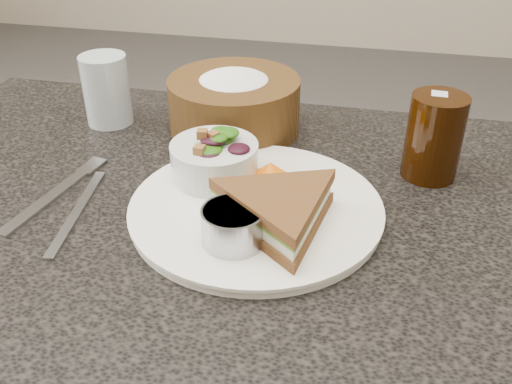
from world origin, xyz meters
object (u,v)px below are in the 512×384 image
object	(u,v)px
dinner_plate	(256,209)
sandwich	(279,211)
bread_basket	(234,96)
water_glass	(106,90)
salad_bowl	(214,155)
dressing_ramekin	(233,226)
cola_glass	(435,133)

from	to	relation	value
dinner_plate	sandwich	size ratio (longest dim) A/B	1.75
bread_basket	water_glass	xyz separation A→B (m)	(-0.19, -0.01, -0.00)
salad_bowl	bread_basket	size ratio (longest dim) A/B	0.57
bread_basket	salad_bowl	bearing A→B (deg)	-84.32
dinner_plate	bread_basket	bearing A→B (deg)	110.72
sandwich	salad_bowl	xyz separation A→B (m)	(-0.10, 0.09, 0.01)
dinner_plate	water_glass	world-z (taller)	water_glass
bread_basket	water_glass	distance (m)	0.20
dressing_ramekin	water_glass	bearing A→B (deg)	134.50
sandwich	dressing_ramekin	distance (m)	0.06
sandwich	salad_bowl	distance (m)	0.13
bread_basket	dinner_plate	bearing A→B (deg)	-69.28
dinner_plate	water_glass	distance (m)	0.34
dinner_plate	salad_bowl	size ratio (longest dim) A/B	2.69
salad_bowl	cola_glass	world-z (taller)	cola_glass
dressing_ramekin	bread_basket	world-z (taller)	bread_basket
salad_bowl	bread_basket	distance (m)	0.16
bread_basket	dressing_ramekin	bearing A→B (deg)	-75.78
sandwich	dressing_ramekin	world-z (taller)	sandwich
sandwich	bread_basket	world-z (taller)	bread_basket
salad_bowl	dressing_ramekin	size ratio (longest dim) A/B	1.62
sandwich	water_glass	size ratio (longest dim) A/B	1.59
dinner_plate	dressing_ramekin	size ratio (longest dim) A/B	4.34
water_glass	dinner_plate	bearing A→B (deg)	-35.68
bread_basket	cola_glass	xyz separation A→B (m)	(0.28, -0.07, 0.01)
salad_bowl	dressing_ramekin	world-z (taller)	salad_bowl
dinner_plate	bread_basket	size ratio (longest dim) A/B	1.52
sandwich	cola_glass	size ratio (longest dim) A/B	1.37
dressing_ramekin	bread_basket	bearing A→B (deg)	104.22
dinner_plate	cola_glass	xyz separation A→B (m)	(0.20, 0.14, 0.05)
dressing_ramekin	cola_glass	distance (m)	0.30
dressing_ramekin	water_glass	xyz separation A→B (m)	(-0.27, 0.27, 0.02)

